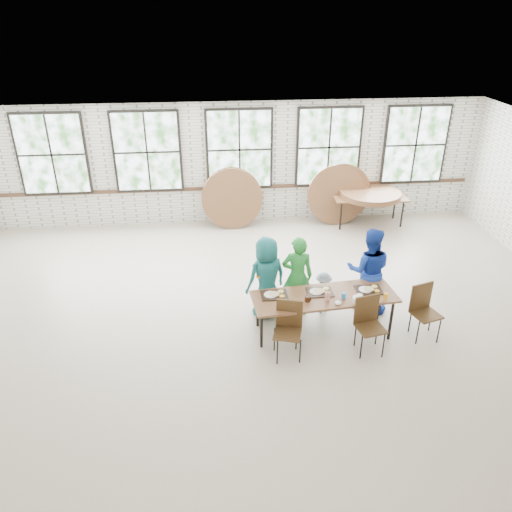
{
  "coord_description": "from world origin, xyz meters",
  "views": [
    {
      "loc": [
        -0.78,
        -7.43,
        5.12
      ],
      "look_at": [
        0.0,
        0.4,
        1.05
      ],
      "focal_mm": 35.0,
      "sensor_mm": 36.0,
      "label": 1
    }
  ],
  "objects": [
    {
      "name": "adult_blue",
      "position": [
        1.99,
        0.11,
        0.81
      ],
      "size": [
        0.92,
        0.8,
        1.62
      ],
      "primitive_type": "imported",
      "rotation": [
        0.0,
        0.0,
        2.87
      ],
      "color": "#153399",
      "rests_on": "ground"
    },
    {
      "name": "chair_near_right",
      "position": [
        1.66,
        -1.03,
        0.56
      ],
      "size": [
        0.49,
        0.48,
        0.95
      ],
      "rotation": [
        0.0,
        0.0,
        0.2
      ],
      "color": "#442E16",
      "rests_on": "ground"
    },
    {
      "name": "dining_table",
      "position": [
        1.05,
        -0.54,
        0.69
      ],
      "size": [
        2.46,
        1.02,
        0.74
      ],
      "rotation": [
        0.0,
        0.0,
        0.09
      ],
      "color": "brown",
      "rests_on": "ground"
    },
    {
      "name": "round_tops_leaning",
      "position": [
        1.13,
        4.15,
        0.74
      ],
      "size": [
        4.27,
        0.46,
        1.5
      ],
      "color": "brown",
      "rests_on": "ground"
    },
    {
      "name": "storage_table",
      "position": [
        3.2,
        3.93,
        0.69
      ],
      "size": [
        1.83,
        0.83,
        0.74
      ],
      "rotation": [
        0.0,
        0.0,
        -0.05
      ],
      "color": "brown",
      "rests_on": "ground"
    },
    {
      "name": "adult_teal",
      "position": [
        0.16,
        0.11,
        0.76
      ],
      "size": [
        0.87,
        0.72,
        1.52
      ],
      "primitive_type": "imported",
      "rotation": [
        0.0,
        0.0,
        3.52
      ],
      "color": "#185E5E",
      "rests_on": "ground"
    },
    {
      "name": "adult_green",
      "position": [
        0.7,
        0.11,
        0.76
      ],
      "size": [
        0.59,
        0.42,
        1.52
      ],
      "primitive_type": "imported",
      "rotation": [
        0.0,
        0.0,
        3.04
      ],
      "color": "#217F2E",
      "rests_on": "ground"
    },
    {
      "name": "toddler",
      "position": [
        1.19,
        0.11,
        0.4
      ],
      "size": [
        0.59,
        0.47,
        0.8
      ],
      "primitive_type": "imported",
      "rotation": [
        0.0,
        0.0,
        3.53
      ],
      "color": "#13273E",
      "rests_on": "ground"
    },
    {
      "name": "room",
      "position": [
        0.0,
        4.44,
        1.83
      ],
      "size": [
        12.0,
        12.0,
        12.0
      ],
      "color": "#B5A490",
      "rests_on": "ground"
    },
    {
      "name": "chair_near_left",
      "position": [
        0.37,
        -1.04,
        0.56
      ],
      "size": [
        0.52,
        0.51,
        0.95
      ],
      "rotation": [
        0.0,
        0.0,
        -0.28
      ],
      "color": "#442E16",
      "rests_on": "ground"
    },
    {
      "name": "chair_spare",
      "position": [
        2.69,
        -0.75,
        0.56
      ],
      "size": [
        0.52,
        0.51,
        0.95
      ],
      "rotation": [
        0.0,
        0.0,
        0.3
      ],
      "color": "#442E16",
      "rests_on": "ground"
    },
    {
      "name": "round_tops_stacked",
      "position": [
        3.2,
        3.93,
        0.8
      ],
      "size": [
        1.5,
        1.5,
        0.13
      ],
      "color": "brown",
      "rests_on": "storage_table"
    },
    {
      "name": "tabletop_clutter",
      "position": [
        1.16,
        -0.59,
        0.77
      ],
      "size": [
        2.05,
        0.61,
        0.11
      ],
      "color": "black",
      "rests_on": "dining_table"
    }
  ]
}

